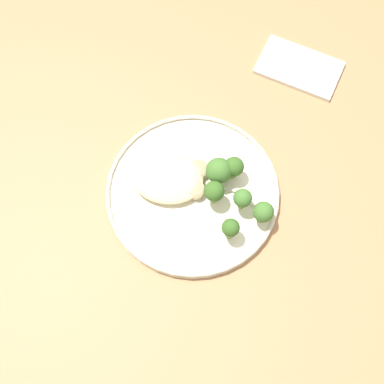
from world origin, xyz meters
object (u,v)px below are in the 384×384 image
Objects in this scene: seared_scallop_left_edge at (163,169)px; seared_scallop_right_edge at (195,191)px; broccoli_floret_rear_charred at (214,192)px; broccoli_floret_small_sprig at (217,171)px; seared_scallop_on_noodles at (199,169)px; broccoli_floret_split_head at (230,228)px; broccoli_floret_beside_noodles at (234,167)px; seared_scallop_large_seared at (175,169)px; broccoli_floret_front_edge at (263,212)px; broccoli_floret_center_pile at (243,199)px; dinner_plate at (192,195)px; seared_scallop_tilted_round at (168,187)px; folded_napkin at (299,68)px.

seared_scallop_left_edge reaches higher than seared_scallop_right_edge.
broccoli_floret_rear_charred is 0.04m from broccoli_floret_small_sprig.
broccoli_floret_rear_charred is (0.03, -0.04, 0.03)m from seared_scallop_on_noodles.
broccoli_floret_beside_noodles is at bearing 97.57° from broccoli_floret_split_head.
seared_scallop_large_seared is 0.17m from broccoli_floret_front_edge.
broccoli_floret_small_sprig reaches higher than broccoli_floret_center_pile.
seared_scallop_left_edge reaches higher than dinner_plate.
broccoli_floret_rear_charred is at bearing -18.34° from seared_scallop_left_edge.
dinner_plate is 0.04m from seared_scallop_on_noodles.
broccoli_floret_split_head is (0.11, -0.05, 0.02)m from seared_scallop_tilted_round.
broccoli_floret_rear_charred reaches higher than seared_scallop_tilted_round.
seared_scallop_large_seared is 0.13m from broccoli_floret_center_pile.
broccoli_floret_small_sprig reaches higher than seared_scallop_tilted_round.
broccoli_floret_center_pile is at bearing -17.58° from seared_scallop_large_seared.
dinner_plate is at bearing -162.27° from seared_scallop_right_edge.
broccoli_floret_small_sprig is at bearing -10.91° from seared_scallop_on_noodles.
broccoli_floret_rear_charred is at bearing 169.09° from broccoli_floret_front_edge.
broccoli_floret_small_sprig is at bearing 93.65° from broccoli_floret_rear_charred.
seared_scallop_on_noodles is 0.65× the size of broccoli_floret_beside_noodles.
broccoli_floret_center_pile is (0.12, -0.00, 0.02)m from seared_scallop_tilted_round.
folded_napkin is at bearing 53.14° from seared_scallop_left_edge.
broccoli_floret_split_head is 0.36m from folded_napkin.
seared_scallop_tilted_round reaches higher than seared_scallop_on_noodles.
seared_scallop_tilted_round is 0.16m from broccoli_floret_front_edge.
folded_napkin is (0.18, 0.26, -0.02)m from seared_scallop_large_seared.
seared_scallop_large_seared is 0.24× the size of folded_napkin.
broccoli_floret_small_sprig is at bearing -112.60° from folded_napkin.
broccoli_floret_beside_noodles is (0.10, 0.05, 0.02)m from seared_scallop_tilted_round.
broccoli_floret_center_pile is 0.36× the size of folded_napkin.
broccoli_floret_rear_charred is at bearing -3.36° from dinner_plate.
seared_scallop_right_edge is at bearing -23.73° from seared_scallop_left_edge.
broccoli_floret_beside_noodles is (0.10, 0.01, 0.02)m from seared_scallop_large_seared.
broccoli_floret_rear_charred is (0.09, -0.03, 0.02)m from seared_scallop_left_edge.
seared_scallop_on_noodles is 0.64× the size of broccoli_floret_split_head.
seared_scallop_large_seared is 0.31m from folded_napkin.
dinner_plate is 0.32m from folded_napkin.
seared_scallop_large_seared is 0.14m from broccoli_floret_split_head.
seared_scallop_on_noodles is (0.00, 0.04, 0.01)m from dinner_plate.
seared_scallop_on_noodles is 0.06m from seared_scallop_tilted_round.
dinner_plate is 8.62× the size of seared_scallop_on_noodles.
broccoli_floret_split_head is at bearing -39.16° from seared_scallop_large_seared.
broccoli_floret_center_pile is at bearing 79.63° from broccoli_floret_split_head.
seared_scallop_right_edge is at bearing -37.51° from seared_scallop_large_seared.
seared_scallop_right_edge is (0.06, -0.03, -0.00)m from seared_scallop_left_edge.
broccoli_floret_small_sprig reaches higher than broccoli_floret_split_head.
seared_scallop_tilted_round is at bearing -177.72° from dinner_plate.
seared_scallop_tilted_round is 0.11m from broccoli_floret_beside_noodles.
broccoli_floret_rear_charred is at bearing 124.30° from broccoli_floret_split_head.
broccoli_floret_front_edge reaches higher than seared_scallop_right_edge.
broccoli_floret_rear_charred is 1.05× the size of broccoli_floret_split_head.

